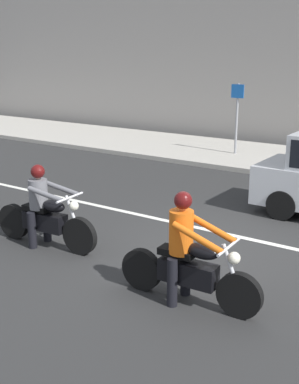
{
  "coord_description": "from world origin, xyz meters",
  "views": [
    {
      "loc": [
        3.71,
        -7.45,
        3.43
      ],
      "look_at": [
        -1.03,
        -0.57,
        1.07
      ],
      "focal_mm": 46.34,
      "sensor_mm": 36.0,
      "label": 1
    }
  ],
  "objects": [
    {
      "name": "motorcycle_with_rider_gray",
      "position": [
        -2.69,
        -1.52,
        0.62
      ],
      "size": [
        2.23,
        0.7,
        1.52
      ],
      "color": "black",
      "rests_on": "ground_plane"
    },
    {
      "name": "street_sign_post",
      "position": [
        -3.25,
        7.74,
        1.56
      ],
      "size": [
        0.44,
        0.08,
        2.32
      ],
      "color": "gray",
      "rests_on": "sidewalk_slab"
    },
    {
      "name": "motorcycle_with_rider_orange_stripe",
      "position": [
        0.53,
        -1.9,
        0.66
      ],
      "size": [
        2.18,
        0.7,
        1.62
      ],
      "color": "black",
      "rests_on": "ground_plane"
    },
    {
      "name": "lane_marking_stripe",
      "position": [
        -0.68,
        0.9,
        0.0
      ],
      "size": [
        18.0,
        0.14,
        0.01
      ],
      "primitive_type": "cube",
      "color": "silver",
      "rests_on": "ground_plane"
    },
    {
      "name": "ground_plane",
      "position": [
        0.0,
        0.0,
        0.0
      ],
      "size": [
        80.0,
        80.0,
        0.0
      ],
      "primitive_type": "plane",
      "color": "#292929"
    }
  ]
}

